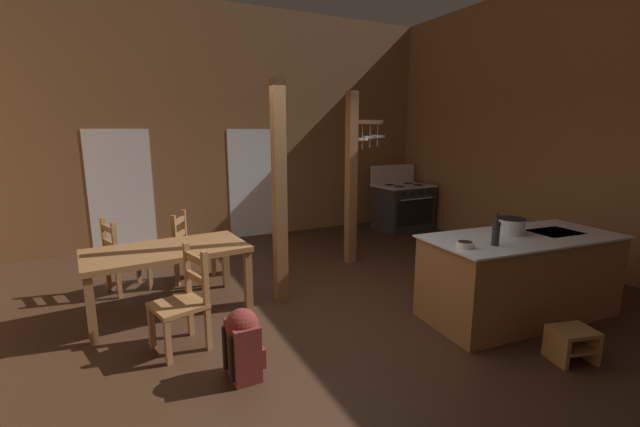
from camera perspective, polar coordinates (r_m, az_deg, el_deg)
The scene contains 18 objects.
ground_plane at distance 4.62m, azimuth 0.39°, elevation -15.06°, with size 8.98×8.59×0.10m, color #382316.
wall_back at distance 7.89m, azimuth -12.97°, elevation 11.85°, with size 8.98×0.14×4.24m, color brown.
wall_right at distance 7.07m, azimuth 32.70°, elevation 10.49°, with size 0.14×8.59×4.24m, color brown.
glazed_door_back_left at distance 7.65m, azimuth -25.98°, elevation 2.81°, with size 1.00×0.01×2.05m, color white.
glazed_panel_back_right at distance 7.98m, azimuth -9.64°, elevation 4.09°, with size 0.84×0.01×2.05m, color white.
kitchen_island at distance 5.02m, azimuth 26.02°, elevation -7.83°, with size 2.23×1.12×0.91m.
stove_range at distance 8.68m, azimuth 11.47°, elevation 0.97°, with size 1.18×0.88×1.32m.
support_post_with_pot_rack at distance 6.21m, azimuth 4.69°, elevation 5.58°, with size 0.66×0.23×2.59m.
support_post_center at distance 4.74m, azimuth -5.67°, elevation 2.65°, with size 0.14×0.14×2.59m.
step_stool at distance 4.40m, azimuth 31.69°, elevation -14.99°, with size 0.42×0.36×0.30m.
dining_table at distance 4.87m, azimuth -20.54°, elevation -5.55°, with size 1.78×1.05×0.74m.
ladderback_chair_near_window at distance 4.09m, azimuth -18.47°, elevation -11.58°, with size 0.54×0.54×0.95m.
ladderback_chair_by_post at distance 5.81m, azimuth -17.57°, elevation -4.71°, with size 0.59×0.59×0.95m.
ladderback_chair_at_table_end at distance 5.76m, azimuth -25.78°, elevation -5.48°, with size 0.56×0.56×0.95m.
backpack at distance 3.57m, azimuth -10.69°, elevation -17.11°, with size 0.31×0.33×0.60m.
stockpot_on_counter at distance 4.90m, azimuth 25.01°, elevation -1.59°, with size 0.37×0.30×0.18m.
mixing_bowl_on_counter at distance 4.17m, azimuth 19.57°, elevation -4.12°, with size 0.17×0.17×0.06m.
bottle_tall_on_counter at distance 4.34m, azimuth 23.31°, elevation -2.48°, with size 0.07×0.07×0.32m.
Camera 1 is at (-1.87, -3.70, 2.00)m, focal length 22.96 mm.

